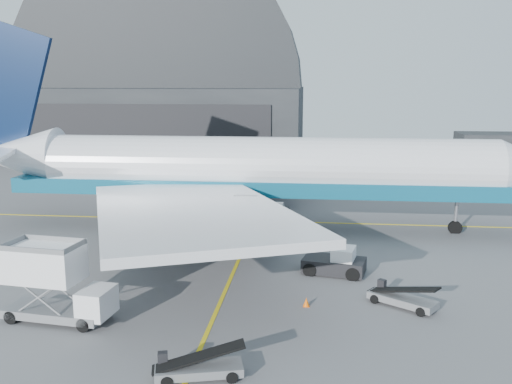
# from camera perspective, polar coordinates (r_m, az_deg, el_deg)

# --- Properties ---
(ground) EXTENTS (200.00, 200.00, 0.00)m
(ground) POSITION_cam_1_polar(r_m,az_deg,el_deg) (36.16, -3.46, -10.65)
(ground) COLOR #565659
(ground) RESTS_ON ground
(taxi_lines) EXTENTS (80.00, 42.12, 0.02)m
(taxi_lines) POSITION_cam_1_polar(r_m,az_deg,el_deg) (48.01, -0.97, -5.04)
(taxi_lines) COLOR yellow
(taxi_lines) RESTS_ON ground
(hangar) EXTENTS (50.00, 28.30, 28.00)m
(hangar) POSITION_cam_1_polar(r_m,az_deg,el_deg) (101.92, -9.82, 8.88)
(hangar) COLOR black
(hangar) RESTS_ON ground
(distant_bldg_a) EXTENTS (14.00, 8.00, 4.00)m
(distant_bldg_a) POSITION_cam_1_polar(r_m,az_deg,el_deg) (110.76, 23.02, 3.37)
(distant_bldg_a) COLOR black
(distant_bldg_a) RESTS_ON ground
(airliner) EXTENTS (55.26, 53.58, 19.39)m
(airliner) POSITION_cam_1_polar(r_m,az_deg,el_deg) (51.62, -1.14, 2.28)
(airliner) COLOR white
(airliner) RESTS_ON ground
(catering_truck) EXTENTS (6.48, 3.08, 4.29)m
(catering_truck) POSITION_cam_1_polar(r_m,az_deg,el_deg) (34.34, -19.53, -8.64)
(catering_truck) COLOR slate
(catering_truck) RESTS_ON ground
(pushback_tug) EXTENTS (4.68, 3.29, 1.98)m
(pushback_tug) POSITION_cam_1_polar(r_m,az_deg,el_deg) (40.77, 7.99, -7.06)
(pushback_tug) COLOR black
(pushback_tug) RESTS_ON ground
(belt_loader_a) EXTENTS (4.35, 2.29, 1.62)m
(belt_loader_a) POSITION_cam_1_polar(r_m,az_deg,el_deg) (27.39, -5.84, -17.09)
(belt_loader_a) COLOR slate
(belt_loader_a) RESTS_ON ground
(belt_loader_b) EXTENTS (4.16, 3.49, 1.67)m
(belt_loader_b) POSITION_cam_1_polar(r_m,az_deg,el_deg) (35.97, 14.38, -10.24)
(belt_loader_b) COLOR slate
(belt_loader_b) RESTS_ON ground
(traffic_cone) EXTENTS (0.38, 0.38, 0.55)m
(traffic_cone) POSITION_cam_1_polar(r_m,az_deg,el_deg) (35.10, 5.05, -10.92)
(traffic_cone) COLOR #F86207
(traffic_cone) RESTS_ON ground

